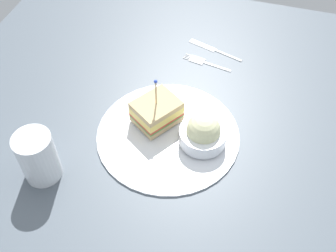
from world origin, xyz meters
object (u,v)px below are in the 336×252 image
(sandwich_half_center, at_px, (157,112))
(drink_glass, at_px, (39,159))
(fork, at_px, (202,61))
(knife, at_px, (213,49))
(plate, at_px, (168,134))
(coleslaw_bowl, at_px, (203,133))

(sandwich_half_center, xyz_separation_m, drink_glass, (-0.18, 0.16, 0.01))
(fork, bearing_deg, knife, -15.39)
(plate, relative_size, sandwich_half_center, 2.57)
(knife, bearing_deg, sandwich_half_center, 167.36)
(sandwich_half_center, xyz_separation_m, coleslaw_bowl, (-0.03, -0.10, -0.00))
(plate, relative_size, drink_glass, 2.79)
(fork, xyz_separation_m, knife, (0.05, -0.01, 0.00))
(coleslaw_bowl, relative_size, fork, 0.77)
(drink_glass, bearing_deg, knife, -26.72)
(plate, bearing_deg, knife, -5.44)
(plate, relative_size, fork, 2.41)
(coleslaw_bowl, xyz_separation_m, drink_glass, (-0.15, 0.26, 0.01))
(plate, bearing_deg, coleslaw_bowl, -91.37)
(plate, height_order, fork, plate)
(fork, bearing_deg, plate, 176.84)
(fork, relative_size, knife, 0.88)
(coleslaw_bowl, bearing_deg, fork, 13.52)
(sandwich_half_center, bearing_deg, coleslaw_bowl, -105.00)
(coleslaw_bowl, height_order, fork, coleslaw_bowl)
(sandwich_half_center, relative_size, drink_glass, 1.09)
(coleslaw_bowl, bearing_deg, plate, 88.63)
(knife, bearing_deg, plate, 174.56)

